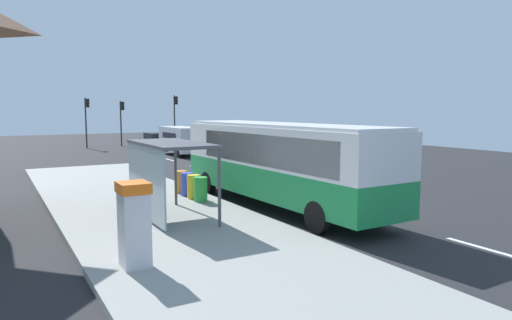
% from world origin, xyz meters
% --- Properties ---
extents(ground_plane, '(56.00, 92.00, 0.04)m').
position_xyz_m(ground_plane, '(0.00, 14.00, -0.02)').
color(ground_plane, '#262628').
extents(sidewalk_platform, '(6.20, 30.00, 0.18)m').
position_xyz_m(sidewalk_platform, '(-6.40, 2.00, 0.09)').
color(sidewalk_platform, '#999993').
rests_on(sidewalk_platform, ground).
extents(lane_stripe_seg_0, '(0.16, 2.20, 0.01)m').
position_xyz_m(lane_stripe_seg_0, '(0.25, -6.00, 0.01)').
color(lane_stripe_seg_0, silver).
rests_on(lane_stripe_seg_0, ground).
extents(lane_stripe_seg_1, '(0.16, 2.20, 0.01)m').
position_xyz_m(lane_stripe_seg_1, '(0.25, -1.00, 0.01)').
color(lane_stripe_seg_1, silver).
rests_on(lane_stripe_seg_1, ground).
extents(lane_stripe_seg_2, '(0.16, 2.20, 0.01)m').
position_xyz_m(lane_stripe_seg_2, '(0.25, 4.00, 0.01)').
color(lane_stripe_seg_2, silver).
rests_on(lane_stripe_seg_2, ground).
extents(lane_stripe_seg_3, '(0.16, 2.20, 0.01)m').
position_xyz_m(lane_stripe_seg_3, '(0.25, 9.00, 0.01)').
color(lane_stripe_seg_3, silver).
rests_on(lane_stripe_seg_3, ground).
extents(lane_stripe_seg_4, '(0.16, 2.20, 0.01)m').
position_xyz_m(lane_stripe_seg_4, '(0.25, 14.00, 0.01)').
color(lane_stripe_seg_4, silver).
rests_on(lane_stripe_seg_4, ground).
extents(lane_stripe_seg_5, '(0.16, 2.20, 0.01)m').
position_xyz_m(lane_stripe_seg_5, '(0.25, 19.00, 0.01)').
color(lane_stripe_seg_5, silver).
rests_on(lane_stripe_seg_5, ground).
extents(lane_stripe_seg_6, '(0.16, 2.20, 0.01)m').
position_xyz_m(lane_stripe_seg_6, '(0.25, 24.00, 0.01)').
color(lane_stripe_seg_6, silver).
rests_on(lane_stripe_seg_6, ground).
extents(lane_stripe_seg_7, '(0.16, 2.20, 0.01)m').
position_xyz_m(lane_stripe_seg_7, '(0.25, 29.00, 0.01)').
color(lane_stripe_seg_7, silver).
rests_on(lane_stripe_seg_7, ground).
extents(bus, '(2.81, 11.07, 3.21)m').
position_xyz_m(bus, '(-1.71, 1.17, 1.84)').
color(bus, '#1E8C47').
rests_on(bus, ground).
extents(white_van, '(2.04, 5.20, 2.30)m').
position_xyz_m(white_van, '(2.20, 21.95, 1.34)').
color(white_van, silver).
rests_on(white_van, ground).
extents(sedan_near, '(1.97, 4.46, 1.52)m').
position_xyz_m(sedan_near, '(2.30, 28.72, 0.79)').
color(sedan_near, '#195933').
rests_on(sedan_near, ground).
extents(ticket_machine, '(0.66, 0.76, 1.94)m').
position_xyz_m(ticket_machine, '(-8.44, -3.26, 1.17)').
color(ticket_machine, silver).
rests_on(ticket_machine, sidewalk_platform).
extents(recycling_bin_green, '(0.52, 0.52, 0.95)m').
position_xyz_m(recycling_bin_green, '(-4.20, 2.91, 0.66)').
color(recycling_bin_green, green).
rests_on(recycling_bin_green, sidewalk_platform).
extents(recycling_bin_yellow, '(0.52, 0.52, 0.95)m').
position_xyz_m(recycling_bin_yellow, '(-4.20, 3.61, 0.66)').
color(recycling_bin_yellow, yellow).
rests_on(recycling_bin_yellow, sidewalk_platform).
extents(recycling_bin_blue, '(0.52, 0.52, 0.95)m').
position_xyz_m(recycling_bin_blue, '(-4.20, 4.31, 0.66)').
color(recycling_bin_blue, blue).
rests_on(recycling_bin_blue, sidewalk_platform).
extents(recycling_bin_orange, '(0.52, 0.52, 0.95)m').
position_xyz_m(recycling_bin_orange, '(-4.20, 5.01, 0.66)').
color(recycling_bin_orange, orange).
rests_on(recycling_bin_orange, sidewalk_platform).
extents(traffic_light_near_side, '(0.49, 0.28, 5.13)m').
position_xyz_m(traffic_light_near_side, '(5.50, 32.20, 3.41)').
color(traffic_light_near_side, '#2D2D2D').
rests_on(traffic_light_near_side, ground).
extents(traffic_light_far_side, '(0.49, 0.28, 4.81)m').
position_xyz_m(traffic_light_far_side, '(-3.10, 33.00, 3.21)').
color(traffic_light_far_side, '#2D2D2D').
rests_on(traffic_light_far_side, ground).
extents(traffic_light_median, '(0.49, 0.28, 4.55)m').
position_xyz_m(traffic_light_median, '(0.41, 33.80, 3.05)').
color(traffic_light_median, '#2D2D2D').
rests_on(traffic_light_median, ground).
extents(bus_shelter, '(1.80, 4.00, 2.50)m').
position_xyz_m(bus_shelter, '(-6.41, 0.88, 2.10)').
color(bus_shelter, '#4C4C51').
rests_on(bus_shelter, sidewalk_platform).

